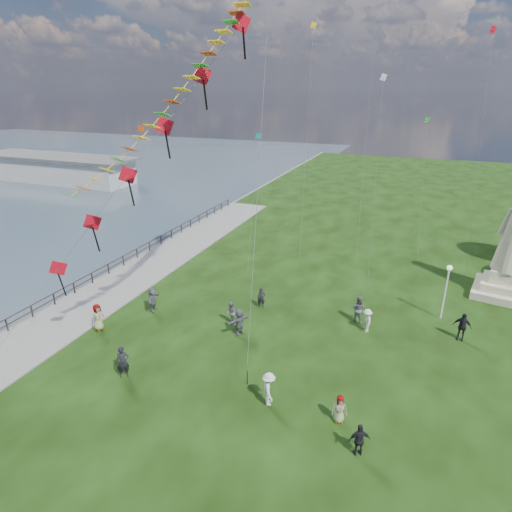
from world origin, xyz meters
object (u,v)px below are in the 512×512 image
at_px(person_9, 462,326).
at_px(person_2, 269,389).
at_px(person_0, 123,362).
at_px(person_1, 231,313).
at_px(person_3, 360,440).
at_px(person_8, 367,321).
at_px(statue, 512,256).
at_px(person_10, 98,317).
at_px(pier_pavilion, 57,168).
at_px(person_5, 153,299).
at_px(person_6, 261,298).
at_px(lamppost, 447,281).
at_px(person_7, 358,309).
at_px(person_4, 339,409).
at_px(person_11, 239,322).

bearing_deg(person_9, person_2, -123.45).
bearing_deg(person_0, person_1, 26.64).
xyz_separation_m(person_3, person_8, (-1.21, 10.54, -0.01)).
xyz_separation_m(statue, person_10, (-25.70, -15.77, -2.33)).
height_order(pier_pavilion, person_8, pier_pavilion).
distance_m(person_5, person_6, 7.85).
distance_m(person_3, person_8, 10.61).
xyz_separation_m(pier_pavilion, person_8, (57.71, -31.03, -1.03)).
relative_size(statue, person_0, 4.52).
distance_m(lamppost, person_5, 20.55).
distance_m(person_7, person_9, 6.52).
height_order(person_4, person_9, person_9).
height_order(person_5, person_11, person_11).
bearing_deg(person_5, person_11, -104.09).
bearing_deg(person_3, statue, -136.87).
relative_size(person_4, person_9, 0.80).
bearing_deg(pier_pavilion, person_10, -42.35).
bearing_deg(person_10, person_4, -81.22).
xyz_separation_m(person_1, person_10, (-7.86, -3.94, 0.12)).
bearing_deg(person_10, lamppost, -47.33).
bearing_deg(person_7, person_2, 89.48).
xyz_separation_m(person_0, person_9, (17.63, 11.16, -0.01)).
bearing_deg(person_1, person_10, -99.24).
distance_m(person_6, person_11, 3.98).
distance_m(person_0, person_9, 20.87).
bearing_deg(person_4, statue, 44.34).
relative_size(person_5, person_6, 1.16).
bearing_deg(person_4, person_11, 125.83).
distance_m(person_0, person_10, 5.86).
bearing_deg(person_6, person_4, -70.43).
height_order(person_0, person_10, person_0).
distance_m(person_0, person_8, 15.47).
height_order(person_3, person_4, person_3).
bearing_deg(person_5, person_7, -83.27).
bearing_deg(person_3, person_2, -43.35).
relative_size(pier_pavilion, person_1, 18.25).
height_order(lamppost, person_6, lamppost).
bearing_deg(person_8, person_9, 82.71).
bearing_deg(person_0, person_7, 4.17).
relative_size(pier_pavilion, person_10, 15.94).
bearing_deg(statue, person_1, -136.45).
relative_size(person_4, person_8, 0.93).
relative_size(person_2, person_4, 1.22).
distance_m(person_1, person_2, 8.27).
xyz_separation_m(person_0, person_6, (4.22, 10.37, -0.17)).
distance_m(person_8, person_9, 5.89).
bearing_deg(person_2, person_5, 31.41).
height_order(person_0, person_6, person_0).
xyz_separation_m(pier_pavilion, person_1, (48.96, -33.52, -1.02)).
relative_size(statue, person_10, 4.61).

